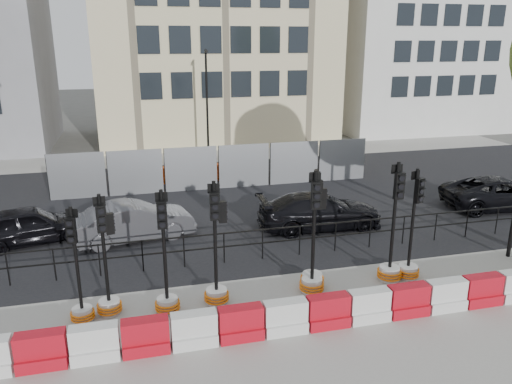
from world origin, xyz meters
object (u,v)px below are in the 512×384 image
object	(u,v)px
traffic_signal_d	(217,276)
traffic_signal_h	(410,257)
car_a	(29,225)
car_c	(320,211)
traffic_signal_a	(81,299)

from	to	relation	value
traffic_signal_d	traffic_signal_h	xyz separation A→B (m)	(5.51, 0.06, -0.11)
traffic_signal_h	car_a	distance (m)	12.09
traffic_signal_h	car_c	distance (m)	4.45
car_a	car_c	distance (m)	9.88
traffic_signal_a	car_a	bearing A→B (deg)	122.26
car_c	traffic_signal_h	bearing A→B (deg)	-164.79
traffic_signal_h	car_a	bearing A→B (deg)	136.94
traffic_signal_a	car_c	size ratio (longest dim) A/B	0.65
traffic_signal_a	car_a	world-z (taller)	traffic_signal_a
car_a	car_c	world-z (taller)	car_c
traffic_signal_d	traffic_signal_a	bearing A→B (deg)	-175.37
car_c	traffic_signal_a	bearing A→B (deg)	121.87
traffic_signal_h	car_c	bearing A→B (deg)	86.39
traffic_signal_a	traffic_signal_d	distance (m)	3.30
car_a	car_c	xyz separation A→B (m)	(9.82, -1.03, 0.01)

